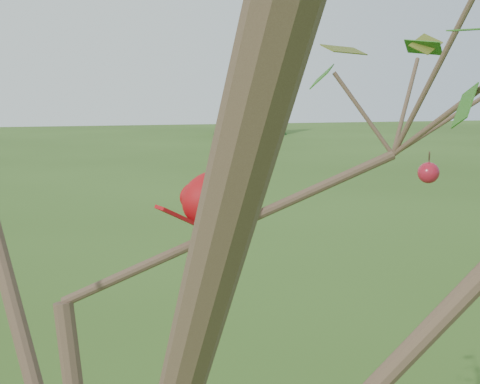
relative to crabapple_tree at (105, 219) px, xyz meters
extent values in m
sphere|color=maroon|center=(0.60, 0.07, 0.04)|extent=(0.04, 0.04, 0.04)
ellipsoid|color=#AF0F0F|center=(0.20, 0.10, 0.00)|extent=(0.16, 0.14, 0.11)
sphere|color=#AF0F0F|center=(0.25, 0.12, 0.04)|extent=(0.08, 0.08, 0.06)
cone|color=#AF0F0F|center=(0.25, 0.12, 0.07)|extent=(0.05, 0.05, 0.05)
cone|color=#D85914|center=(0.28, 0.13, 0.04)|extent=(0.03, 0.03, 0.02)
ellipsoid|color=black|center=(0.27, 0.13, 0.04)|extent=(0.03, 0.04, 0.03)
cube|color=#AF0F0F|center=(0.13, 0.07, -0.02)|extent=(0.09, 0.06, 0.05)
ellipsoid|color=#AF0F0F|center=(0.18, 0.14, 0.01)|extent=(0.10, 0.06, 0.06)
ellipsoid|color=#AF0F0F|center=(0.21, 0.06, 0.01)|extent=(0.10, 0.06, 0.06)
cylinder|color=#4A3527|center=(8.31, 29.99, -0.43)|extent=(0.51, 0.51, 3.39)
cone|color=#133814|center=(8.31, 29.99, -0.29)|extent=(3.95, 3.95, 3.67)
camera|label=1|loc=(-0.02, -0.93, 0.20)|focal=45.00mm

